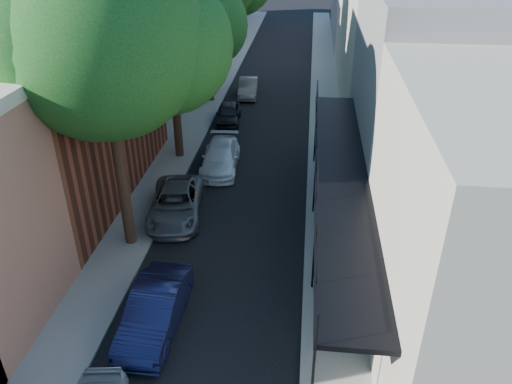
% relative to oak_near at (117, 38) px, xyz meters
% --- Properties ---
extents(road_surface, '(6.00, 64.00, 0.01)m').
position_rel_oak_near_xyz_m(road_surface, '(3.37, 19.74, -7.87)').
color(road_surface, black).
rests_on(road_surface, ground).
extents(sidewalk_left, '(2.00, 64.00, 0.12)m').
position_rel_oak_near_xyz_m(sidewalk_left, '(-0.63, 19.74, -7.82)').
color(sidewalk_left, gray).
rests_on(sidewalk_left, ground).
extents(sidewalk_right, '(2.00, 64.00, 0.12)m').
position_rel_oak_near_xyz_m(sidewalk_right, '(7.37, 19.74, -7.82)').
color(sidewalk_right, gray).
rests_on(sidewalk_right, ground).
extents(buildings_left, '(10.10, 59.10, 12.00)m').
position_rel_oak_near_xyz_m(buildings_left, '(-5.93, 18.50, -2.94)').
color(buildings_left, '#B4785C').
rests_on(buildings_left, ground).
extents(buildings_right, '(9.80, 55.00, 10.00)m').
position_rel_oak_near_xyz_m(buildings_right, '(12.36, 19.23, -3.45)').
color(buildings_right, '#BAB19A').
rests_on(buildings_right, ground).
extents(oak_near, '(7.48, 6.80, 11.42)m').
position_rel_oak_near_xyz_m(oak_near, '(0.00, 0.00, 0.00)').
color(oak_near, '#362015').
rests_on(oak_near, ground).
extents(oak_mid, '(6.60, 6.00, 10.20)m').
position_rel_oak_near_xyz_m(oak_mid, '(-0.05, 7.97, -0.82)').
color(oak_mid, '#362015').
rests_on(oak_mid, ground).
extents(parked_car_b, '(1.54, 4.19, 1.37)m').
position_rel_oak_near_xyz_m(parked_car_b, '(1.83, -4.59, -7.19)').
color(parked_car_b, '#13173D').
rests_on(parked_car_b, ground).
extents(parked_car_c, '(2.69, 4.80, 1.27)m').
position_rel_oak_near_xyz_m(parked_car_c, '(0.86, 1.90, -7.24)').
color(parked_car_c, slate).
rests_on(parked_car_c, ground).
extents(parked_car_d, '(1.99, 4.41, 1.25)m').
position_rel_oak_near_xyz_m(parked_car_d, '(1.97, 6.64, -7.25)').
color(parked_car_d, white).
rests_on(parked_car_d, ground).
extents(parked_car_e, '(1.69, 3.65, 1.21)m').
position_rel_oak_near_xyz_m(parked_car_e, '(1.38, 12.85, -7.27)').
color(parked_car_e, black).
rests_on(parked_car_e, ground).
extents(parked_car_f, '(1.53, 3.75, 1.21)m').
position_rel_oak_near_xyz_m(parked_car_f, '(1.97, 18.20, -7.27)').
color(parked_car_f, gray).
rests_on(parked_car_f, ground).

